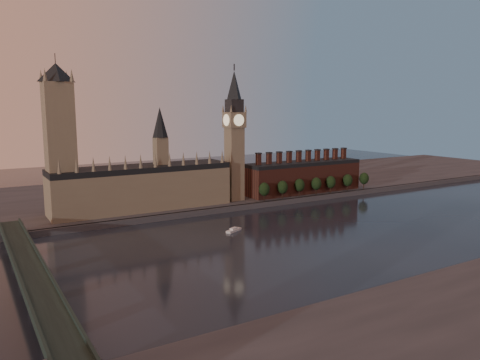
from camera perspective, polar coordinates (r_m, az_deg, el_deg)
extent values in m
plane|color=black|center=(285.02, 8.85, -7.10)|extent=(900.00, 900.00, 0.00)
cube|color=#48484D|center=(356.07, -0.45, -3.44)|extent=(900.00, 4.00, 4.00)
cube|color=#48484D|center=(434.56, -6.49, -1.25)|extent=(900.00, 180.00, 4.00)
cube|color=#776C55|center=(348.56, -11.82, -1.22)|extent=(130.00, 30.00, 28.00)
cube|color=black|center=(346.17, -11.91, 1.39)|extent=(130.00, 30.00, 4.00)
cube|color=#776C55|center=(350.19, -9.64, 3.19)|extent=(9.00, 9.00, 24.00)
cone|color=black|center=(348.72, -9.73, 6.95)|extent=(12.00, 12.00, 22.00)
cone|color=#776C55|center=(317.31, -21.21, 1.59)|extent=(2.60, 2.60, 10.00)
cone|color=#776C55|center=(319.26, -19.32, 1.73)|extent=(2.60, 2.60, 10.00)
cone|color=#776C55|center=(321.57, -17.45, 1.87)|extent=(2.60, 2.60, 10.00)
cone|color=#776C55|center=(324.20, -15.61, 2.01)|extent=(2.60, 2.60, 10.00)
cone|color=#776C55|center=(327.17, -13.80, 2.14)|extent=(2.60, 2.60, 10.00)
cone|color=#776C55|center=(330.47, -12.02, 2.26)|extent=(2.60, 2.60, 10.00)
cone|color=#776C55|center=(334.07, -10.28, 2.39)|extent=(2.60, 2.60, 10.00)
cone|color=#776C55|center=(337.97, -8.58, 2.50)|extent=(2.60, 2.60, 10.00)
cone|color=#776C55|center=(342.17, -6.92, 2.61)|extent=(2.60, 2.60, 10.00)
cone|color=#776C55|center=(346.65, -5.30, 2.72)|extent=(2.60, 2.60, 10.00)
cone|color=#776C55|center=(351.40, -3.72, 2.82)|extent=(2.60, 2.60, 10.00)
cone|color=#776C55|center=(356.41, -2.19, 2.92)|extent=(2.60, 2.60, 10.00)
cube|color=#776C55|center=(330.90, -21.03, 3.27)|extent=(18.00, 18.00, 90.00)
cone|color=black|center=(330.39, -21.53, 12.10)|extent=(24.00, 24.00, 12.00)
cylinder|color=#232326|center=(330.85, -21.59, 13.14)|extent=(0.50, 0.50, 12.00)
cone|color=#776C55|center=(321.09, -22.70, 11.79)|extent=(3.00, 3.00, 8.00)
cone|color=#776C55|center=(323.90, -19.84, 11.91)|extent=(3.00, 3.00, 8.00)
cone|color=#776C55|center=(336.89, -23.11, 11.60)|extent=(3.00, 3.00, 8.00)
cone|color=#776C55|center=(339.56, -20.38, 11.72)|extent=(3.00, 3.00, 8.00)
cube|color=#776C55|center=(372.92, -0.69, 1.95)|extent=(12.00, 12.00, 58.00)
cube|color=#776C55|center=(370.35, -0.70, 7.34)|extent=(14.00, 14.00, 12.00)
cube|color=#232326|center=(370.22, -0.71, 9.04)|extent=(11.00, 11.00, 10.00)
cone|color=black|center=(370.62, -0.71, 11.51)|extent=(13.00, 13.00, 22.00)
cylinder|color=#232326|center=(371.49, -0.72, 13.59)|extent=(1.00, 1.00, 5.00)
cylinder|color=beige|center=(364.15, -0.13, 7.31)|extent=(9.00, 0.50, 9.00)
cylinder|color=beige|center=(376.58, -1.26, 7.36)|extent=(9.00, 0.50, 9.00)
cylinder|color=beige|center=(366.78, -1.68, 7.32)|extent=(0.50, 9.00, 9.00)
cylinder|color=beige|center=(374.03, 0.26, 7.35)|extent=(0.50, 9.00, 9.00)
cone|color=#776C55|center=(361.34, -1.08, 8.72)|extent=(2.00, 2.00, 6.00)
cone|color=#776C55|center=(367.99, 0.69, 8.73)|extent=(2.00, 2.00, 6.00)
cone|color=#776C55|center=(372.67, -2.09, 8.72)|extent=(2.00, 2.00, 6.00)
cone|color=#776C55|center=(379.12, -0.35, 8.73)|extent=(2.00, 2.00, 6.00)
cube|color=#5C2C23|center=(414.62, 7.69, 0.20)|extent=(110.00, 25.00, 24.00)
cube|color=black|center=(412.82, 7.73, 2.05)|extent=(110.00, 25.00, 3.00)
cube|color=#5C2C23|center=(384.66, 2.27, 2.53)|extent=(3.50, 3.50, 9.00)
cube|color=#232326|center=(384.15, 2.27, 3.27)|extent=(4.20, 4.20, 1.00)
cube|color=#5C2C23|center=(390.45, 3.55, 2.62)|extent=(3.50, 3.50, 9.00)
cube|color=#232326|center=(389.94, 3.56, 3.35)|extent=(4.20, 4.20, 1.00)
cube|color=#5C2C23|center=(396.43, 4.80, 2.70)|extent=(3.50, 3.50, 9.00)
cube|color=#232326|center=(395.93, 4.81, 3.42)|extent=(4.20, 4.20, 1.00)
cube|color=#5C2C23|center=(402.60, 6.01, 2.77)|extent=(3.50, 3.50, 9.00)
cube|color=#232326|center=(402.10, 6.02, 3.48)|extent=(4.20, 4.20, 1.00)
cube|color=#5C2C23|center=(408.93, 7.18, 2.85)|extent=(3.50, 3.50, 9.00)
cube|color=#232326|center=(408.45, 7.19, 3.54)|extent=(4.20, 4.20, 1.00)
cube|color=#5C2C23|center=(415.44, 8.31, 2.91)|extent=(3.50, 3.50, 9.00)
cube|color=#232326|center=(414.96, 8.33, 3.60)|extent=(4.20, 4.20, 1.00)
cube|color=#5C2C23|center=(422.10, 9.41, 2.98)|extent=(3.50, 3.50, 9.00)
cube|color=#232326|center=(421.62, 9.43, 3.66)|extent=(4.20, 4.20, 1.00)
cube|color=#5C2C23|center=(428.91, 10.48, 3.04)|extent=(3.50, 3.50, 9.00)
cube|color=#232326|center=(428.44, 10.50, 3.71)|extent=(4.20, 4.20, 1.00)
cube|color=#5C2C23|center=(435.86, 11.51, 3.10)|extent=(3.50, 3.50, 9.00)
cube|color=#232326|center=(435.41, 11.53, 3.76)|extent=(4.20, 4.20, 1.00)
cube|color=#5C2C23|center=(442.96, 12.51, 3.16)|extent=(3.50, 3.50, 9.00)
cube|color=#232326|center=(442.51, 12.53, 3.81)|extent=(4.20, 4.20, 1.00)
cylinder|color=black|center=(372.78, 2.97, -2.11)|extent=(0.80, 0.80, 6.00)
ellipsoid|color=black|center=(371.60, 2.97, -1.12)|extent=(8.60, 8.60, 10.75)
cylinder|color=black|center=(383.36, 5.19, -1.83)|extent=(0.80, 0.80, 6.00)
ellipsoid|color=black|center=(382.22, 5.21, -0.87)|extent=(8.60, 8.60, 10.75)
cylinder|color=black|center=(395.15, 7.25, -1.54)|extent=(0.80, 0.80, 6.00)
ellipsoid|color=black|center=(394.04, 7.26, -0.61)|extent=(8.60, 8.60, 10.75)
cylinder|color=black|center=(404.45, 9.27, -1.35)|extent=(0.80, 0.80, 6.00)
ellipsoid|color=black|center=(403.36, 9.29, -0.44)|extent=(8.60, 8.60, 10.75)
cylinder|color=black|center=(415.05, 10.97, -1.13)|extent=(0.80, 0.80, 6.00)
ellipsoid|color=black|center=(413.99, 10.99, -0.25)|extent=(8.60, 8.60, 10.75)
cylinder|color=black|center=(428.77, 12.96, -0.88)|extent=(0.80, 0.80, 6.00)
ellipsoid|color=black|center=(427.74, 12.99, -0.02)|extent=(8.60, 8.60, 10.75)
cylinder|color=black|center=(443.08, 14.86, -0.64)|extent=(0.80, 0.80, 6.00)
ellipsoid|color=black|center=(442.08, 14.89, 0.19)|extent=(8.60, 8.60, 10.75)
cube|color=#1D2E29|center=(217.07, -23.99, -10.42)|extent=(12.00, 200.00, 2.50)
cube|color=#1D2E29|center=(216.00, -25.49, -10.08)|extent=(1.00, 200.00, 1.30)
cube|color=#1D2E29|center=(217.10, -22.57, -9.80)|extent=(1.00, 200.00, 1.30)
cube|color=#48484D|center=(308.75, -26.19, -5.33)|extent=(14.00, 8.00, 6.00)
cylinder|color=#232326|center=(176.44, -21.93, -16.59)|extent=(8.00, 8.00, 7.75)
cylinder|color=#232326|center=(207.56, -23.48, -12.77)|extent=(8.00, 8.00, 7.75)
cylinder|color=#232326|center=(239.47, -24.59, -9.96)|extent=(8.00, 8.00, 7.75)
cylinder|color=#232326|center=(271.88, -25.42, -7.81)|extent=(8.00, 8.00, 7.75)
cylinder|color=#232326|center=(304.64, -26.07, -6.11)|extent=(8.00, 8.00, 7.75)
cube|color=silver|center=(297.65, -0.77, -6.16)|extent=(12.69, 8.40, 1.41)
cube|color=silver|center=(297.34, -0.77, -5.93)|extent=(5.92, 4.63, 1.06)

